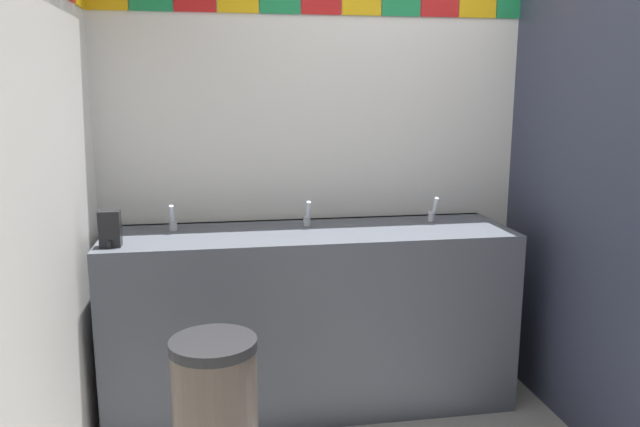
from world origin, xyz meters
TOP-DOWN VIEW (x-y plane):
  - wall_back at (-0.00, 1.46)m, footprint 3.74×0.09m
  - vanity_counter at (-0.83, 1.14)m, footprint 1.98×0.57m
  - faucet_left at (-1.49, 1.23)m, footprint 0.04×0.10m
  - faucet_center at (-0.83, 1.23)m, footprint 0.04×0.10m
  - faucet_right at (-0.17, 1.23)m, footprint 0.04×0.10m
  - soap_dispenser at (-1.74, 0.97)m, footprint 0.09×0.09m
  - toilet at (0.89, 1.07)m, footprint 0.39×0.49m
  - trash_bin at (-1.31, 0.38)m, footprint 0.32×0.32m

SIDE VIEW (x-z plane):
  - toilet at x=0.89m, z-range -0.07..0.67m
  - trash_bin at x=-1.31m, z-range 0.00..0.68m
  - vanity_counter at x=-0.83m, z-range 0.01..0.91m
  - faucet_left at x=-1.49m, z-range 0.88..1.02m
  - faucet_center at x=-0.83m, z-range 0.88..1.02m
  - faucet_right at x=-0.17m, z-range 0.88..1.02m
  - soap_dispenser at x=-1.74m, z-range 0.90..1.06m
  - wall_back at x=0.00m, z-range 0.00..2.81m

